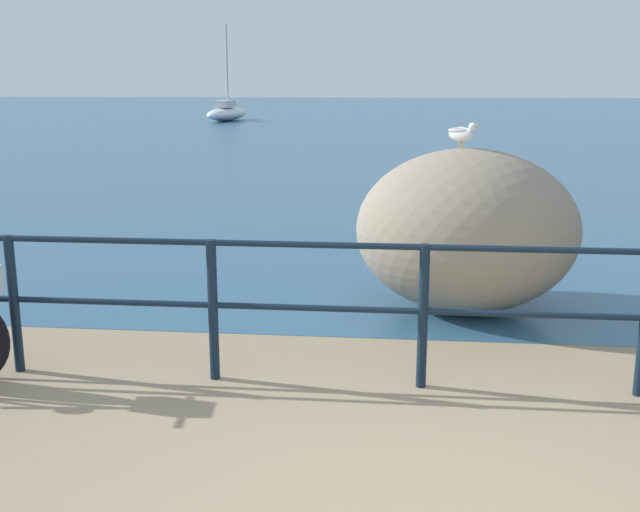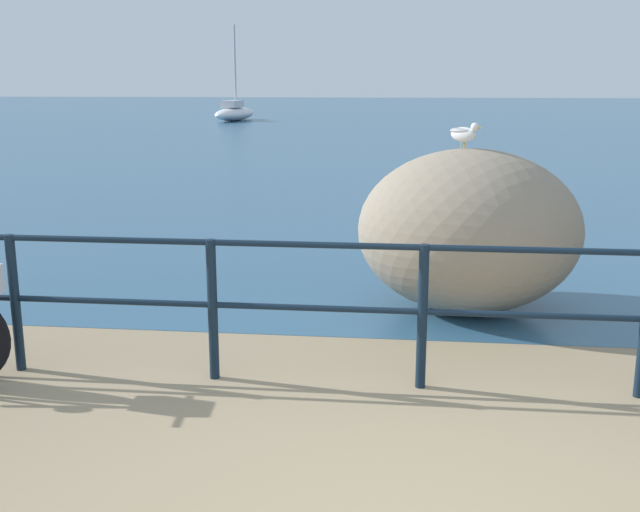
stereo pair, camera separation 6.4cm
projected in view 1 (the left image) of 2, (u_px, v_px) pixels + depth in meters
name	position (u px, v px, depth m)	size (l,w,h in m)	color
ground_plane	(404.00, 153.00, 22.82)	(120.00, 120.00, 0.10)	#937F60
sea_surface	(401.00, 113.00, 49.86)	(120.00, 90.00, 0.01)	#2D5675
promenade_railing	(423.00, 299.00, 5.16)	(8.89, 0.07, 1.02)	black
breakwater_boulder_main	(467.00, 230.00, 6.95)	(2.03, 1.79, 1.50)	gray
seagull	(462.00, 133.00, 6.76)	(0.30, 0.27, 0.23)	gold
sailboat	(227.00, 113.00, 39.92)	(2.00, 4.55, 4.90)	white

